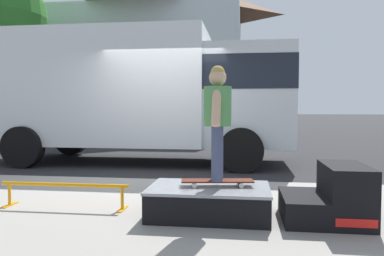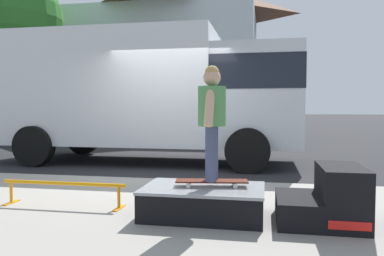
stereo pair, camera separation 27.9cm
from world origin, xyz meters
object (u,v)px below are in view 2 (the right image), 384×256
at_px(skateboard, 212,181).
at_px(box_truck, 152,91).
at_px(grind_rail, 63,187).
at_px(kicker_ramp, 327,199).
at_px(skater_kid, 212,113).
at_px(skate_box, 203,200).

bearing_deg(skateboard, box_truck, 113.87).
bearing_deg(skateboard, grind_rail, 176.83).
distance_m(kicker_ramp, grind_rail, 3.01).
bearing_deg(skater_kid, skateboard, 90.00).
relative_size(skate_box, box_truck, 0.19).
height_order(skate_box, kicker_ramp, kicker_ramp).
bearing_deg(box_truck, kicker_ramp, -55.35).
height_order(skater_kid, box_truck, box_truck).
bearing_deg(box_truck, skateboard, -66.13).
bearing_deg(grind_rail, skateboard, -3.17).
relative_size(skate_box, skateboard, 1.62).
xyz_separation_m(grind_rail, skater_kid, (1.81, -0.10, 0.90)).
relative_size(grind_rail, box_truck, 0.23).
bearing_deg(grind_rail, box_truck, 93.49).
relative_size(kicker_ramp, skateboard, 1.07).
xyz_separation_m(skate_box, box_truck, (-2.01, 4.76, 1.40)).
height_order(grind_rail, skater_kid, skater_kid).
height_order(kicker_ramp, grind_rail, kicker_ramp).
distance_m(grind_rail, skateboard, 1.82).
xyz_separation_m(skate_box, grind_rail, (-1.73, 0.13, 0.05)).
height_order(grind_rail, box_truck, box_truck).
bearing_deg(skater_kid, grind_rail, 176.83).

